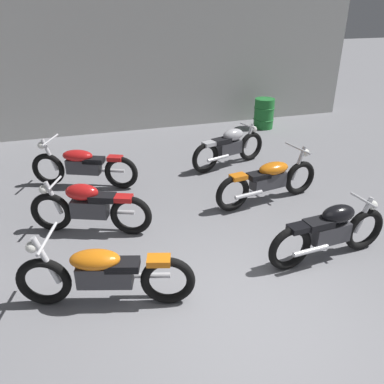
{
  "coord_description": "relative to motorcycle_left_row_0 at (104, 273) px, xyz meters",
  "views": [
    {
      "loc": [
        -1.74,
        -3.13,
        3.42
      ],
      "look_at": [
        0.0,
        2.42,
        0.55
      ],
      "focal_mm": 36.95,
      "sensor_mm": 36.0,
      "label": 1
    }
  ],
  "objects": [
    {
      "name": "ground_plane",
      "position": [
        1.61,
        -0.82,
        -0.45
      ],
      "size": [
        60.0,
        60.0,
        0.0
      ],
      "primitive_type": "plane",
      "color": "gray"
    },
    {
      "name": "back_wall",
      "position": [
        1.61,
        7.13,
        1.35
      ],
      "size": [
        13.19,
        0.24,
        3.6
      ],
      "primitive_type": "cube",
      "color": "#B2B2AD",
      "rests_on": "ground"
    },
    {
      "name": "motorcycle_left_row_0",
      "position": [
        0.0,
        0.0,
        0.0
      ],
      "size": [
        2.11,
        0.87,
        0.97
      ],
      "color": "black",
      "rests_on": "ground"
    },
    {
      "name": "motorcycle_left_row_1",
      "position": [
        -0.04,
        1.76,
        0.01
      ],
      "size": [
        1.87,
        0.85,
        0.88
      ],
      "color": "black",
      "rests_on": "ground"
    },
    {
      "name": "motorcycle_left_row_2",
      "position": [
        -0.03,
        3.57,
        0.0
      ],
      "size": [
        2.03,
        1.06,
        0.97
      ],
      "color": "black",
      "rests_on": "ground"
    },
    {
      "name": "motorcycle_right_row_0",
      "position": [
        3.16,
        -0.0,
        0.01
      ],
      "size": [
        1.97,
        0.5,
        0.88
      ],
      "color": "black",
      "rests_on": "ground"
    },
    {
      "name": "motorcycle_right_row_1",
      "position": [
        3.16,
        1.86,
        0.0
      ],
      "size": [
        2.16,
        0.72,
        0.97
      ],
      "color": "black",
      "rests_on": "ground"
    },
    {
      "name": "motorcycle_right_row_2",
      "position": [
        3.14,
        3.71,
        0.01
      ],
      "size": [
        1.92,
        0.74,
        0.88
      ],
      "color": "black",
      "rests_on": "ground"
    },
    {
      "name": "oil_drum",
      "position": [
        5.2,
        6.12,
        -0.03
      ],
      "size": [
        0.59,
        0.59,
        0.85
      ],
      "color": "#1E722D",
      "rests_on": "ground"
    }
  ]
}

